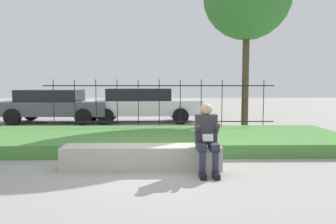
# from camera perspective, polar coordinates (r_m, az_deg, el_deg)

# --- Properties ---
(ground_plane) EXTENTS (60.00, 60.00, 0.00)m
(ground_plane) POSITION_cam_1_polar(r_m,az_deg,el_deg) (6.21, -1.73, -9.76)
(ground_plane) COLOR #9E9B93
(stone_bench) EXTENTS (2.93, 0.56, 0.43)m
(stone_bench) POSITION_cam_1_polar(r_m,az_deg,el_deg) (6.17, -4.57, -8.04)
(stone_bench) COLOR #B7B2A3
(stone_bench) RESTS_ON ground_plane
(person_seated_reader) EXTENTS (0.42, 0.73, 1.23)m
(person_seated_reader) POSITION_cam_1_polar(r_m,az_deg,el_deg) (5.82, 6.75, -4.09)
(person_seated_reader) COLOR black
(person_seated_reader) RESTS_ON ground_plane
(grass_berm) EXTENTS (9.47, 3.26, 0.29)m
(grass_berm) POSITION_cam_1_polar(r_m,az_deg,el_deg) (8.46, -1.59, -4.77)
(grass_berm) COLOR #4C893D
(grass_berm) RESTS_ON ground_plane
(iron_fence) EXTENTS (7.47, 0.03, 1.71)m
(iron_fence) POSITION_cam_1_polar(r_m,az_deg,el_deg) (10.59, -1.53, 1.30)
(iron_fence) COLOR black
(iron_fence) RESTS_ON ground_plane
(car_parked_center) EXTENTS (4.71, 1.97, 1.38)m
(car_parked_center) POSITION_cam_1_polar(r_m,az_deg,el_deg) (13.45, -4.47, 1.38)
(car_parked_center) COLOR silver
(car_parked_center) RESTS_ON ground_plane
(car_parked_left) EXTENTS (4.37, 1.98, 1.33)m
(car_parked_left) POSITION_cam_1_polar(r_m,az_deg,el_deg) (13.98, -19.23, 1.16)
(car_parked_left) COLOR #4C5156
(car_parked_left) RESTS_ON ground_plane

